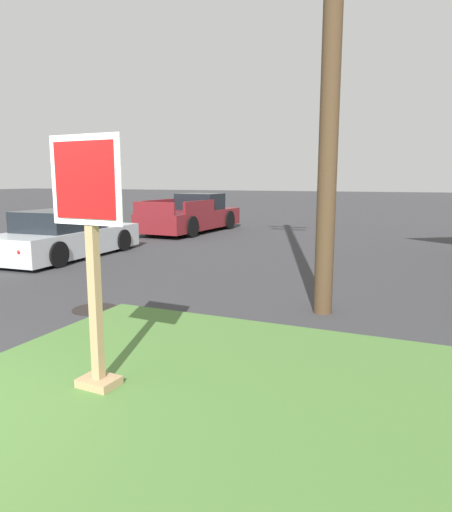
{
  "coord_description": "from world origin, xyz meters",
  "views": [
    {
      "loc": [
        4.17,
        -1.58,
        2.03
      ],
      "look_at": [
        1.56,
        4.43,
        0.94
      ],
      "focal_mm": 32.23,
      "sensor_mm": 36.0,
      "label": 1
    }
  ],
  "objects": [
    {
      "name": "stop_sign",
      "position": [
        1.4,
        1.71,
        1.26
      ],
      "size": [
        0.79,
        0.3,
        2.34
      ],
      "color": "#A3845B",
      "rests_on": "grass_corner_patch"
    },
    {
      "name": "parked_sedan_silver",
      "position": [
        -4.54,
        7.78,
        0.54
      ],
      "size": [
        2.05,
        4.49,
        1.25
      ],
      "color": "#ADB2B7",
      "rests_on": "ground"
    },
    {
      "name": "pickup_truck_maroon",
      "position": [
        -4.25,
        14.46,
        0.62
      ],
      "size": [
        2.13,
        5.25,
        1.48
      ],
      "color": "maroon",
      "rests_on": "ground"
    },
    {
      "name": "grass_corner_patch",
      "position": [
        2.48,
        1.45,
        0.04
      ],
      "size": [
        5.32,
        5.6,
        0.08
      ],
      "primitive_type": "cube",
      "color": "#477033",
      "rests_on": "ground"
    },
    {
      "name": "manhole_cover",
      "position": [
        -0.53,
        4.03,
        0.01
      ],
      "size": [
        0.7,
        0.7,
        0.02
      ],
      "primitive_type": "cylinder",
      "color": "black",
      "rests_on": "ground"
    }
  ]
}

